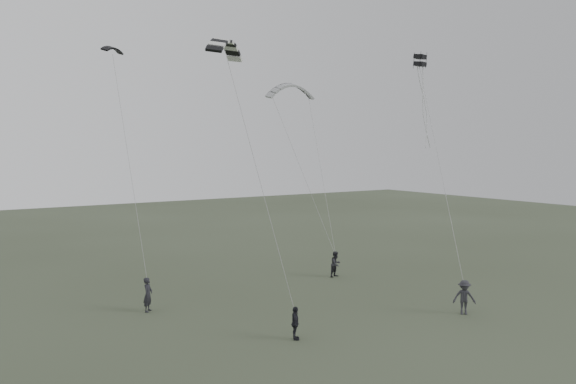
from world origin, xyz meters
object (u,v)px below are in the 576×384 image
flyer_far (464,297)px  flyer_right (336,264)px  kite_dark_small (112,48)px  kite_box (420,60)px  flyer_center (295,323)px  flyer_left (148,295)px  kite_striped (225,41)px  kite_pale_large (291,85)px

flyer_far → flyer_right: bearing=131.3°
kite_dark_small → kite_box: size_ratio=2.26×
flyer_right → kite_dark_small: kite_dark_small is taller
flyer_center → kite_dark_small: 20.42m
flyer_far → flyer_left: bearing=-175.2°
flyer_left → kite_box: kite_box is taller
flyer_far → kite_box: bearing=117.2°
flyer_left → kite_striped: bearing=-114.6°
flyer_center → kite_box: size_ratio=2.31×
kite_dark_small → kite_pale_large: bearing=-32.3°
flyer_left → flyer_far: (14.51, -10.09, -0.01)m
kite_pale_large → flyer_far: bearing=-75.6°
flyer_center → kite_pale_large: kite_pale_large is taller
flyer_center → flyer_far: 10.29m
flyer_center → kite_pale_large: size_ratio=0.43×
flyer_far → kite_box: size_ratio=2.73×
kite_dark_small → kite_box: (15.70, -10.63, -0.82)m
flyer_far → kite_box: 14.40m
flyer_left → flyer_center: flyer_left is taller
flyer_center → kite_box: 17.96m
kite_pale_large → kite_striped: 15.33m
kite_striped → kite_box: kite_striped is taller
flyer_center → kite_striped: 14.19m
kite_pale_large → kite_box: bearing=-68.7°
flyer_left → flyer_center: 9.48m
flyer_right → flyer_left: bearing=169.7°
flyer_center → kite_pale_large: 21.23m
flyer_left → flyer_right: flyer_left is taller
flyer_center → flyer_far: flyer_far is taller
kite_striped → kite_box: bearing=-44.3°
flyer_right → flyer_center: bearing=-150.6°
flyer_right → flyer_center: 13.62m
flyer_center → kite_box: bearing=-45.2°
kite_pale_large → kite_striped: bearing=-125.5°
flyer_far → kite_pale_large: 20.42m
flyer_right → kite_pale_large: 13.86m
flyer_far → kite_pale_large: bearing=133.9°
kite_box → flyer_center: bearing=177.2°
flyer_left → flyer_center: size_ratio=1.20×
flyer_left → kite_dark_small: (-0.19, 5.13, 14.42)m
flyer_right → kite_box: (1.33, -6.52, 13.65)m
flyer_left → flyer_far: flyer_left is taller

